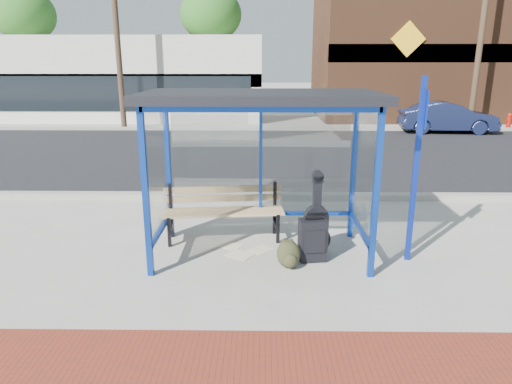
{
  "coord_description": "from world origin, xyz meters",
  "views": [
    {
      "loc": [
        0.02,
        -6.44,
        2.82
      ],
      "look_at": [
        -0.07,
        0.2,
        0.92
      ],
      "focal_mm": 32.0,
      "sensor_mm": 36.0,
      "label": 1
    }
  ],
  "objects_px": {
    "parked_car": "(448,117)",
    "suitcase": "(313,240)",
    "bench": "(223,209)",
    "fire_hydrant": "(509,121)",
    "backpack": "(289,255)",
    "guitar_bag": "(316,225)"
  },
  "relations": [
    {
      "from": "backpack",
      "to": "fire_hydrant",
      "type": "relative_size",
      "value": 0.56
    },
    {
      "from": "suitcase",
      "to": "parked_car",
      "type": "relative_size",
      "value": 0.18
    },
    {
      "from": "parked_car",
      "to": "suitcase",
      "type": "bearing_deg",
      "value": 155.41
    },
    {
      "from": "backpack",
      "to": "fire_hydrant",
      "type": "height_order",
      "value": "fire_hydrant"
    },
    {
      "from": "guitar_bag",
      "to": "suitcase",
      "type": "relative_size",
      "value": 1.76
    },
    {
      "from": "guitar_bag",
      "to": "suitcase",
      "type": "xyz_separation_m",
      "value": [
        -0.08,
        -0.3,
        -0.12
      ]
    },
    {
      "from": "parked_car",
      "to": "fire_hydrant",
      "type": "relative_size",
      "value": 5.28
    },
    {
      "from": "parked_car",
      "to": "fire_hydrant",
      "type": "xyz_separation_m",
      "value": [
        3.02,
        0.92,
        -0.24
      ]
    },
    {
      "from": "suitcase",
      "to": "fire_hydrant",
      "type": "distance_m",
      "value": 16.87
    },
    {
      "from": "guitar_bag",
      "to": "fire_hydrant",
      "type": "xyz_separation_m",
      "value": [
        9.83,
        13.36,
        -0.05
      ]
    },
    {
      "from": "guitar_bag",
      "to": "fire_hydrant",
      "type": "distance_m",
      "value": 16.58
    },
    {
      "from": "guitar_bag",
      "to": "backpack",
      "type": "bearing_deg",
      "value": -135.78
    },
    {
      "from": "bench",
      "to": "fire_hydrant",
      "type": "distance_m",
      "value": 17.06
    },
    {
      "from": "bench",
      "to": "backpack",
      "type": "bearing_deg",
      "value": -53.4
    },
    {
      "from": "backpack",
      "to": "parked_car",
      "type": "height_order",
      "value": "parked_car"
    },
    {
      "from": "parked_car",
      "to": "bench",
      "type": "bearing_deg",
      "value": 149.02
    },
    {
      "from": "bench",
      "to": "fire_hydrant",
      "type": "relative_size",
      "value": 2.74
    },
    {
      "from": "backpack",
      "to": "parked_car",
      "type": "bearing_deg",
      "value": 50.49
    },
    {
      "from": "suitcase",
      "to": "fire_hydrant",
      "type": "relative_size",
      "value": 0.95
    },
    {
      "from": "guitar_bag",
      "to": "fire_hydrant",
      "type": "height_order",
      "value": "guitar_bag"
    },
    {
      "from": "suitcase",
      "to": "guitar_bag",
      "type": "bearing_deg",
      "value": 67.15
    },
    {
      "from": "backpack",
      "to": "parked_car",
      "type": "distance_m",
      "value": 14.88
    }
  ]
}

